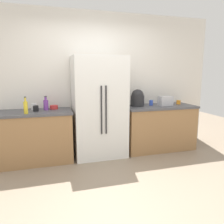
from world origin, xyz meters
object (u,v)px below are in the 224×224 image
object	(u,v)px
refrigerator	(99,107)
rice_cooker	(138,98)
cup_a	(151,103)
bowl_a	(54,107)
bottle_b	(26,107)
cup_d	(36,108)
bottle_a	(46,104)
cup_c	(34,106)
toaster	(166,101)
cup_b	(178,102)

from	to	relation	value
refrigerator	rice_cooker	world-z (taller)	refrigerator
cup_a	bowl_a	world-z (taller)	cup_a
bottle_b	cup_d	size ratio (longest dim) A/B	2.84
rice_cooker	cup_a	bearing A→B (deg)	5.45
bottle_a	cup_c	bearing A→B (deg)	151.77
bottle_a	bowl_a	bearing A→B (deg)	25.31
bottle_b	cup_c	distance (m)	0.42
toaster	bottle_a	distance (m)	2.29
bottle_b	rice_cooker	bearing A→B (deg)	7.18
cup_a	bottle_b	bearing A→B (deg)	-173.05
cup_b	refrigerator	bearing A→B (deg)	-177.41
bottle_a	cup_c	distance (m)	0.24
refrigerator	rice_cooker	xyz separation A→B (m)	(0.78, 0.07, 0.13)
refrigerator	bottle_a	size ratio (longest dim) A/B	7.45
cup_a	cup_d	world-z (taller)	cup_a
bottle_b	cup_d	world-z (taller)	bottle_b
cup_b	bottle_b	bearing A→B (deg)	-174.88
refrigerator	cup_d	size ratio (longest dim) A/B	18.87
bottle_a	cup_b	bearing A→B (deg)	-0.62
bottle_b	bowl_a	distance (m)	0.57
rice_cooker	bowl_a	size ratio (longest dim) A/B	2.32
rice_cooker	bowl_a	bearing A→B (deg)	176.33
rice_cooker	cup_a	distance (m)	0.33
toaster	bottle_a	size ratio (longest dim) A/B	1.08
refrigerator	bowl_a	world-z (taller)	refrigerator
bowl_a	toaster	bearing A→B (deg)	-4.55
refrigerator	cup_b	size ratio (longest dim) A/B	21.18
bottle_b	cup_d	xyz separation A→B (m)	(0.14, 0.19, -0.06)
toaster	bowl_a	world-z (taller)	toaster
bottle_b	cup_b	world-z (taller)	bottle_b
bottle_a	bottle_b	bearing A→B (deg)	-136.26
toaster	cup_b	xyz separation A→B (m)	(0.35, 0.08, -0.05)
bowl_a	rice_cooker	bearing A→B (deg)	-3.67
refrigerator	cup_d	xyz separation A→B (m)	(-1.09, 0.01, 0.02)
rice_cooker	bowl_a	xyz separation A→B (m)	(-1.58, 0.10, -0.12)
refrigerator	bottle_b	size ratio (longest dim) A/B	6.64
rice_cooker	cup_d	world-z (taller)	rice_cooker
bottle_b	refrigerator	bearing A→B (deg)	8.56
bottle_b	cup_a	world-z (taller)	bottle_b
toaster	cup_d	bearing A→B (deg)	179.83
refrigerator	cup_d	world-z (taller)	refrigerator
bottle_a	bottle_b	xyz separation A→B (m)	(-0.30, -0.29, 0.01)
cup_a	cup_b	distance (m)	0.62
bottle_b	bowl_a	xyz separation A→B (m)	(0.44, 0.36, -0.07)
toaster	cup_a	distance (m)	0.29
cup_a	cup_b	xyz separation A→B (m)	(0.61, -0.02, -0.01)
bottle_b	cup_c	xyz separation A→B (m)	(0.10, 0.40, -0.05)
rice_cooker	bottle_b	xyz separation A→B (m)	(-2.02, -0.25, -0.05)
rice_cooker	cup_c	world-z (taller)	rice_cooker
refrigerator	cup_b	bearing A→B (deg)	2.59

